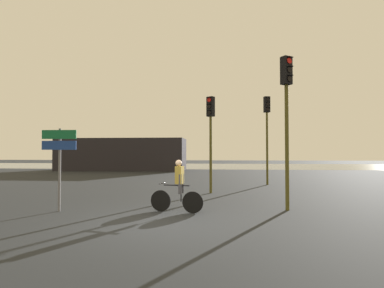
% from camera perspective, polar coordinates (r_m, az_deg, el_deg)
% --- Properties ---
extents(ground_plane, '(120.00, 120.00, 0.00)m').
position_cam_1_polar(ground_plane, '(8.01, -6.81, -14.94)').
color(ground_plane, black).
extents(water_strip, '(80.00, 16.00, 0.01)m').
position_cam_1_polar(water_strip, '(40.08, 2.58, -4.20)').
color(water_strip, slate).
rests_on(water_strip, ground).
extents(distant_building, '(12.77, 4.00, 3.24)m').
position_cam_1_polar(distant_building, '(31.54, -13.11, -1.94)').
color(distant_building, black).
rests_on(distant_building, ground).
extents(traffic_light_far_right, '(0.37, 0.39, 5.03)m').
position_cam_1_polar(traffic_light_far_right, '(17.61, 14.10, 3.72)').
color(traffic_light_far_right, '#4C4719').
rests_on(traffic_light_far_right, ground).
extents(traffic_light_near_right, '(0.40, 0.42, 4.94)m').
position_cam_1_polar(traffic_light_near_right, '(10.18, 17.59, 7.26)').
color(traffic_light_near_right, '#4C4719').
rests_on(traffic_light_near_right, ground).
extents(traffic_light_center, '(0.40, 0.42, 4.38)m').
position_cam_1_polar(traffic_light_center, '(13.66, 3.56, 3.46)').
color(traffic_light_center, '#4C4719').
rests_on(traffic_light_center, ground).
extents(direction_sign_post, '(1.10, 0.13, 2.60)m').
position_cam_1_polar(direction_sign_post, '(10.27, -23.96, -1.76)').
color(direction_sign_post, slate).
rests_on(direction_sign_post, ground).
extents(cyclist, '(1.68, 0.52, 1.62)m').
position_cam_1_polar(cyclist, '(9.32, -2.60, -7.94)').
color(cyclist, black).
rests_on(cyclist, ground).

